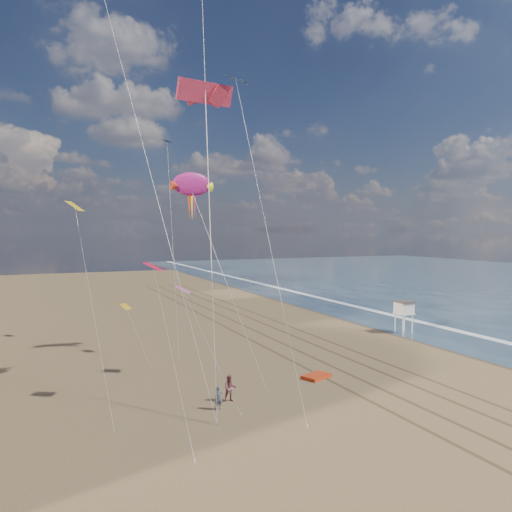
# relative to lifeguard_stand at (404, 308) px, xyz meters

# --- Properties ---
(wet_sand) EXTENTS (260.00, 260.00, 0.00)m
(wet_sand) POSITION_rel_lifeguard_stand_xyz_m (2.25, 11.24, -2.84)
(wet_sand) COLOR #42301E
(wet_sand) RESTS_ON ground
(foam) EXTENTS (260.00, 260.00, 0.00)m
(foam) POSITION_rel_lifeguard_stand_xyz_m (6.45, 11.24, -2.84)
(foam) COLOR white
(foam) RESTS_ON ground
(tracks) EXTENTS (7.68, 120.00, 0.01)m
(tracks) POSITION_rel_lifeguard_stand_xyz_m (-14.20, 1.24, -2.84)
(tracks) COLOR brown
(tracks) RESTS_ON ground
(lifeguard_stand) EXTENTS (2.04, 2.04, 3.69)m
(lifeguard_stand) POSITION_rel_lifeguard_stand_xyz_m (0.00, 0.00, 0.00)
(lifeguard_stand) COLOR silver
(lifeguard_stand) RESTS_ON ground
(grounded_kite) EXTENTS (2.66, 2.20, 0.26)m
(grounded_kite) POSITION_rel_lifeguard_stand_xyz_m (-18.55, -11.41, -2.71)
(grounded_kite) COLOR red
(grounded_kite) RESTS_ON ground
(show_kite) EXTENTS (4.16, 7.55, 21.01)m
(show_kite) POSITION_rel_lifeguard_stand_xyz_m (-25.17, 1.11, 13.50)
(show_kite) COLOR #A0186F
(show_kite) RESTS_ON ground
(kite_flyer_a) EXTENTS (0.61, 0.43, 1.56)m
(kite_flyer_a) POSITION_rel_lifeguard_stand_xyz_m (-28.18, -14.98, -2.07)
(kite_flyer_a) COLOR #55586D
(kite_flyer_a) RESTS_ON ground
(kite_flyer_b) EXTENTS (1.04, 0.89, 1.87)m
(kite_flyer_b) POSITION_rel_lifeguard_stand_xyz_m (-26.92, -13.78, -1.91)
(kite_flyer_b) COLOR #934B53
(kite_flyer_b) RESTS_ON ground
(small_kites) EXTENTS (13.14, 19.04, 19.23)m
(small_kites) POSITION_rel_lifeguard_stand_xyz_m (-29.59, -6.18, 11.32)
(small_kites) COLOR blue
(small_kites) RESTS_ON ground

